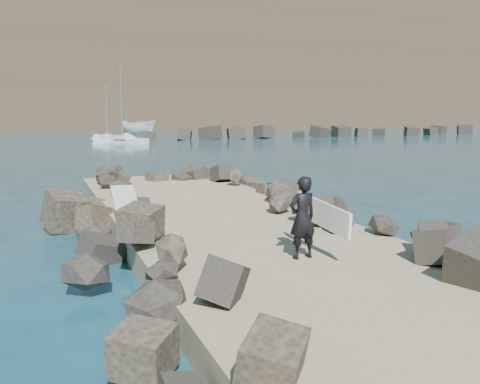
{
  "coord_description": "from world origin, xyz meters",
  "views": [
    {
      "loc": [
        -4.87,
        -13.8,
        3.54
      ],
      "look_at": [
        0.0,
        -1.0,
        1.5
      ],
      "focal_mm": 40.0,
      "sensor_mm": 36.0,
      "label": 1
    }
  ],
  "objects_px": {
    "surfboard_resting": "(126,207)",
    "radome": "(368,7)",
    "sailboat_b": "(107,139)",
    "surfer_with_board": "(305,217)",
    "boat_imported": "(139,127)"
  },
  "relations": [
    {
      "from": "boat_imported",
      "to": "radome",
      "type": "distance_m",
      "value": 140.04
    },
    {
      "from": "boat_imported",
      "to": "sailboat_b",
      "type": "bearing_deg",
      "value": -158.04
    },
    {
      "from": "sailboat_b",
      "to": "surfboard_resting",
      "type": "bearing_deg",
      "value": -96.48
    },
    {
      "from": "surfboard_resting",
      "to": "radome",
      "type": "height_order",
      "value": "radome"
    },
    {
      "from": "sailboat_b",
      "to": "boat_imported",
      "type": "bearing_deg",
      "value": 69.4
    },
    {
      "from": "radome",
      "to": "sailboat_b",
      "type": "bearing_deg",
      "value": -135.31
    },
    {
      "from": "surfboard_resting",
      "to": "boat_imported",
      "type": "distance_m",
      "value": 72.65
    },
    {
      "from": "sailboat_b",
      "to": "radome",
      "type": "bearing_deg",
      "value": 44.69
    },
    {
      "from": "surfboard_resting",
      "to": "sailboat_b",
      "type": "bearing_deg",
      "value": 87.38
    },
    {
      "from": "radome",
      "to": "sailboat_b",
      "type": "distance_m",
      "value": 158.03
    },
    {
      "from": "surfer_with_board",
      "to": "radome",
      "type": "distance_m",
      "value": 202.52
    },
    {
      "from": "sailboat_b",
      "to": "surfer_with_board",
      "type": "bearing_deg",
      "value": -93.07
    },
    {
      "from": "boat_imported",
      "to": "sailboat_b",
      "type": "distance_m",
      "value": 20.66
    },
    {
      "from": "radome",
      "to": "surfer_with_board",
      "type": "bearing_deg",
      "value": -124.16
    },
    {
      "from": "surfboard_resting",
      "to": "sailboat_b",
      "type": "xyz_separation_m",
      "value": [
        5.92,
        52.13,
        -0.69
      ]
    }
  ]
}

